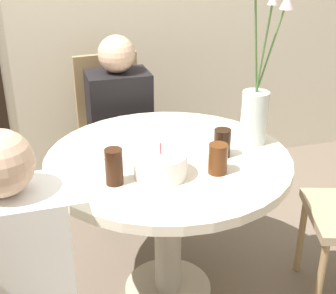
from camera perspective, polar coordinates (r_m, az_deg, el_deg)
The scene contains 11 objects.
ground_plane at distance 2.37m, azimuth -0.00°, elevation -17.08°, with size 16.00×16.00×0.00m, color #6B5B4C.
dining_table at distance 2.02m, azimuth -0.00°, elevation -4.68°, with size 1.03×1.03×0.73m.
chair_near_front at distance 2.83m, azimuth -6.74°, elevation 2.85°, with size 0.43×0.43×0.93m.
birthday_cake at distance 1.78m, azimuth -0.91°, elevation -2.16°, with size 0.20×0.20×0.14m.
flower_vase at distance 2.04m, azimuth 10.69°, elevation 5.47°, with size 0.20×0.37×0.70m.
side_plate at distance 2.01m, azimuth -8.62°, elevation -0.49°, with size 0.17×0.17×0.01m.
drink_glass_0 at distance 1.94m, azimuth 6.62°, elevation 0.49°, with size 0.07×0.07×0.12m.
drink_glass_1 at distance 1.81m, azimuth 6.10°, elevation -1.43°, with size 0.07×0.07×0.12m.
drink_glass_2 at distance 1.73m, azimuth -6.60°, elevation -2.39°, with size 0.07×0.07×0.14m.
person_guest at distance 2.69m, azimuth -5.83°, elevation 1.32°, with size 0.34×0.24×1.09m.
person_woman at distance 1.67m, azimuth -17.38°, elevation -16.58°, with size 0.34×0.24×1.09m.
Camera 1 is at (-0.51, -1.68, 1.59)m, focal length 50.00 mm.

